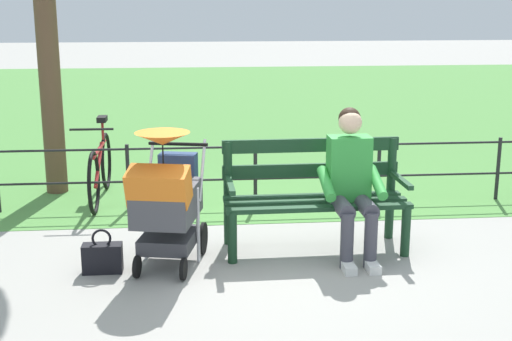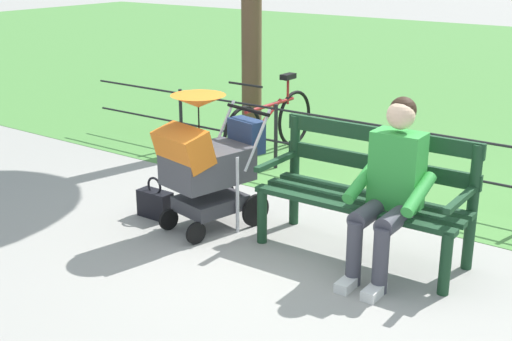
% 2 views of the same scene
% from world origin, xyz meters
% --- Properties ---
extents(ground_plane, '(60.00, 60.00, 0.00)m').
position_xyz_m(ground_plane, '(0.00, 0.00, 0.00)').
color(ground_plane, '#9E9B93').
extents(grass_lawn, '(40.00, 16.00, 0.01)m').
position_xyz_m(grass_lawn, '(0.00, -8.80, 0.00)').
color(grass_lawn, '#518E42').
rests_on(grass_lawn, ground).
extents(park_bench, '(1.61, 0.63, 0.96)m').
position_xyz_m(park_bench, '(-0.40, -0.12, 0.53)').
color(park_bench, '#193D23').
rests_on(park_bench, ground).
extents(person_on_bench, '(0.54, 0.74, 1.28)m').
position_xyz_m(person_on_bench, '(-0.68, 0.11, 0.68)').
color(person_on_bench, '#42424C').
rests_on(person_on_bench, ground).
extents(stroller, '(0.67, 0.96, 1.15)m').
position_xyz_m(stroller, '(0.88, 0.24, 0.59)').
color(stroller, black).
rests_on(stroller, ground).
extents(handbag, '(0.32, 0.14, 0.37)m').
position_xyz_m(handbag, '(1.41, 0.33, 0.13)').
color(handbag, black).
rests_on(handbag, ground).
extents(park_fence, '(8.07, 0.04, 0.70)m').
position_xyz_m(park_fence, '(-0.28, -1.43, 0.42)').
color(park_fence, black).
rests_on(park_fence, ground).
extents(bicycle, '(0.44, 1.66, 0.89)m').
position_xyz_m(bicycle, '(1.67, -1.81, 0.36)').
color(bicycle, black).
rests_on(bicycle, ground).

